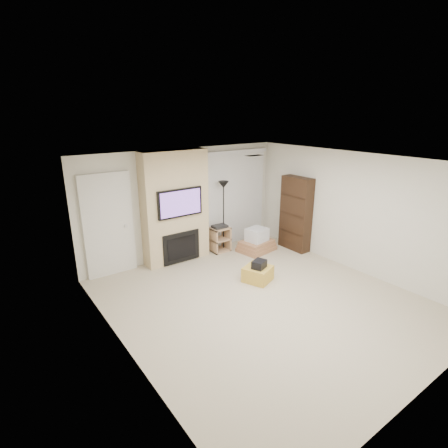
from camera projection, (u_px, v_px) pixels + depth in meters
floor at (263, 301)px, 6.32m from camera, size 5.00×5.50×0.00m
ceiling at (268, 162)px, 5.55m from camera, size 5.00×5.50×0.00m
wall_back at (185, 203)px, 8.05m from camera, size 5.00×0.00×2.50m
wall_front at (436, 305)px, 3.82m from camera, size 5.00×0.00×2.50m
wall_left at (123, 275)px, 4.54m from camera, size 0.00×5.50×2.50m
wall_right at (354, 212)px, 7.34m from camera, size 0.00×5.50×2.50m
hvac_vent at (254, 156)px, 6.39m from camera, size 0.35×0.18×0.01m
ottoman at (258, 274)px, 7.04m from camera, size 0.65×0.65×0.30m
black_bag at (259, 264)px, 6.92m from camera, size 0.34×0.31×0.16m
fireplace_wall at (176, 208)px, 7.70m from camera, size 1.50×0.47×2.50m
entry_door at (109, 226)px, 7.08m from camera, size 1.02×0.11×2.14m
vertical_blinds at (234, 194)px, 8.79m from camera, size 1.98×0.10×2.37m
floor_lamp at (223, 196)px, 8.31m from camera, size 0.25×0.25×1.70m
av_stand at (220, 237)px, 8.49m from camera, size 0.45×0.38×0.66m
box_stack at (257, 242)px, 8.53m from camera, size 0.94×0.77×0.57m
bookshelf at (296, 214)px, 8.47m from camera, size 0.30×0.80×1.80m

